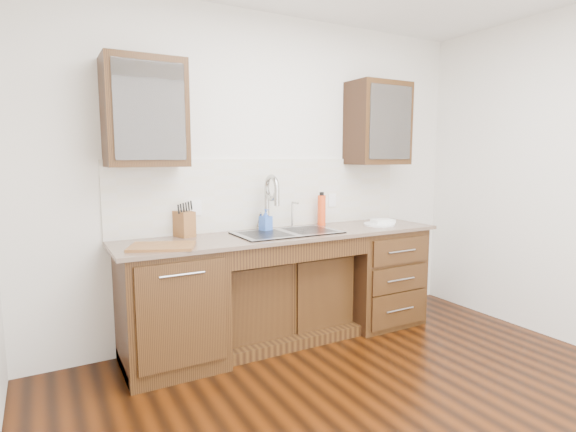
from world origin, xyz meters
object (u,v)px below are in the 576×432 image
knife_block (184,224)px  cutting_board (162,246)px  soap_bottle (266,220)px  water_bottle (322,210)px  plate (379,224)px

knife_block → cutting_board: 0.45m
soap_bottle → knife_block: bearing=156.4°
soap_bottle → knife_block: 0.66m
knife_block → water_bottle: bearing=-16.6°
water_bottle → soap_bottle: bearing=-175.2°
water_bottle → cutting_board: water_bottle is taller
soap_bottle → knife_block: size_ratio=0.95×
soap_bottle → cutting_board: soap_bottle is taller
soap_bottle → plate: size_ratio=0.66×
knife_block → cutting_board: bearing=-139.9°
soap_bottle → plate: soap_bottle is taller
soap_bottle → water_bottle: bearing=-11.0°
plate → cutting_board: bearing=-177.7°
plate → soap_bottle: bearing=169.5°
knife_block → plate: bearing=-24.1°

